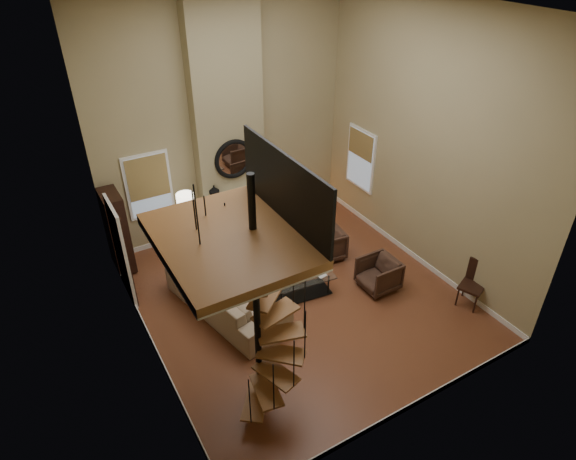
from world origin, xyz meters
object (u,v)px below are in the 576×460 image
coffee_table (301,283)px  accent_lamp (289,202)px  hutch (117,231)px  armchair_near (328,243)px  sofa (225,294)px  floor_lamp (186,206)px  armchair_far (381,273)px  side_chair (474,281)px

coffee_table → accent_lamp: bearing=63.9°
hutch → armchair_near: 4.61m
sofa → floor_lamp: bearing=-13.7°
sofa → hutch: bearing=16.9°
hutch → accent_lamp: (4.41, 0.29, -0.70)m
armchair_far → side_chair: bearing=44.6°
armchair_far → coffee_table: 1.69m
armchair_far → floor_lamp: size_ratio=0.44×
sofa → coffee_table: sofa is taller
coffee_table → side_chair: side_chair is taller
sofa → side_chair: side_chair is taller
armchair_far → side_chair: 1.82m
accent_lamp → armchair_far: bearing=-88.9°
armchair_far → coffee_table: (-1.57, 0.63, -0.07)m
coffee_table → side_chair: 3.43m
armchair_near → side_chair: (1.60, -2.77, 0.17)m
armchair_near → armchair_far: (0.33, -1.47, 0.00)m
hutch → floor_lamp: hutch is taller
sofa → side_chair: bearing=-130.2°
armchair_near → floor_lamp: bearing=-110.6°
sofa → side_chair: size_ratio=2.84×
sofa → floor_lamp: 2.16m
coffee_table → hutch: bearing=136.5°
coffee_table → sofa: bearing=167.4°
hutch → floor_lamp: 1.57m
hutch → side_chair: size_ratio=1.88×
hutch → floor_lamp: size_ratio=1.06×
sofa → accent_lamp: (3.02, 2.71, -0.15)m
sofa → armchair_near: bearing=-92.5°
floor_lamp → accent_lamp: (2.99, 0.81, -1.16)m
armchair_near → coffee_table: size_ratio=0.56×
sofa → armchair_near: (2.76, 0.50, -0.04)m
accent_lamp → side_chair: side_chair is taller
armchair_near → accent_lamp: 2.23m
accent_lamp → armchair_near: bearing=-96.7°
armchair_far → floor_lamp: (-3.07, 2.88, 1.06)m
hutch → armchair_near: size_ratio=2.32×
armchair_near → coffee_table: armchair_near is taller
coffee_table → floor_lamp: (-1.50, 2.25, 1.13)m
hutch → sofa: hutch is taller
floor_lamp → side_chair: bearing=-43.9°
armchair_far → accent_lamp: (-0.07, 3.69, -0.10)m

